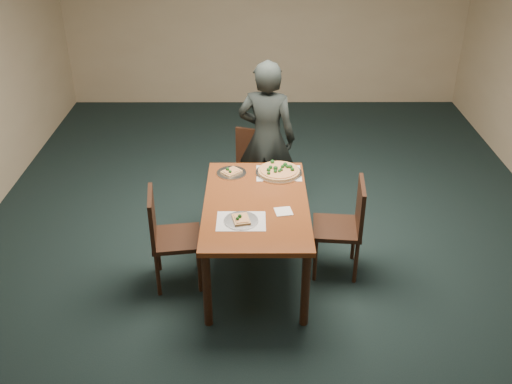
{
  "coord_description": "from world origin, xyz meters",
  "views": [
    {
      "loc": [
        -0.16,
        -4.6,
        3.26
      ],
      "look_at": [
        -0.15,
        -0.38,
        0.85
      ],
      "focal_mm": 40.0,
      "sensor_mm": 36.0,
      "label": 1
    }
  ],
  "objects_px": {
    "chair_far": "(252,168)",
    "diner": "(267,138)",
    "dining_table": "(256,211)",
    "slice_plate_near": "(241,220)",
    "pizza_pan": "(279,171)",
    "slice_plate_far": "(231,172)",
    "chair_right": "(346,223)",
    "chair_left": "(167,233)"
  },
  "relations": [
    {
      "from": "chair_far",
      "to": "diner",
      "type": "relative_size",
      "value": 0.55
    },
    {
      "from": "dining_table",
      "to": "chair_far",
      "type": "xyz_separation_m",
      "value": [
        -0.04,
        1.09,
        -0.14
      ]
    },
    {
      "from": "dining_table",
      "to": "slice_plate_near",
      "type": "relative_size",
      "value": 5.36
    },
    {
      "from": "pizza_pan",
      "to": "slice_plate_near",
      "type": "bearing_deg",
      "value": -112.09
    },
    {
      "from": "slice_plate_far",
      "to": "diner",
      "type": "bearing_deg",
      "value": 61.62
    },
    {
      "from": "chair_right",
      "to": "pizza_pan",
      "type": "bearing_deg",
      "value": -124.89
    },
    {
      "from": "chair_right",
      "to": "diner",
      "type": "bearing_deg",
      "value": -143.29
    },
    {
      "from": "dining_table",
      "to": "pizza_pan",
      "type": "xyz_separation_m",
      "value": [
        0.22,
        0.53,
        0.12
      ]
    },
    {
      "from": "chair_right",
      "to": "diner",
      "type": "distance_m",
      "value": 1.36
    },
    {
      "from": "dining_table",
      "to": "chair_right",
      "type": "relative_size",
      "value": 1.65
    },
    {
      "from": "slice_plate_far",
      "to": "chair_left",
      "type": "bearing_deg",
      "value": -129.24
    },
    {
      "from": "diner",
      "to": "slice_plate_near",
      "type": "height_order",
      "value": "diner"
    },
    {
      "from": "diner",
      "to": "slice_plate_far",
      "type": "bearing_deg",
      "value": 73.86
    },
    {
      "from": "dining_table",
      "to": "chair_far",
      "type": "distance_m",
      "value": 1.1
    },
    {
      "from": "dining_table",
      "to": "diner",
      "type": "xyz_separation_m",
      "value": [
        0.11,
        1.17,
        0.17
      ]
    },
    {
      "from": "diner",
      "to": "slice_plate_far",
      "type": "distance_m",
      "value": 0.73
    },
    {
      "from": "chair_far",
      "to": "slice_plate_far",
      "type": "height_order",
      "value": "chair_far"
    },
    {
      "from": "dining_table",
      "to": "pizza_pan",
      "type": "height_order",
      "value": "pizza_pan"
    },
    {
      "from": "diner",
      "to": "chair_right",
      "type": "bearing_deg",
      "value": 133.58
    },
    {
      "from": "chair_left",
      "to": "pizza_pan",
      "type": "distance_m",
      "value": 1.22
    },
    {
      "from": "pizza_pan",
      "to": "slice_plate_near",
      "type": "height_order",
      "value": "pizza_pan"
    },
    {
      "from": "slice_plate_near",
      "to": "slice_plate_far",
      "type": "relative_size",
      "value": 1.0
    },
    {
      "from": "dining_table",
      "to": "slice_plate_near",
      "type": "xyz_separation_m",
      "value": [
        -0.12,
        -0.31,
        0.11
      ]
    },
    {
      "from": "slice_plate_near",
      "to": "chair_right",
      "type": "bearing_deg",
      "value": 20.33
    },
    {
      "from": "slice_plate_far",
      "to": "pizza_pan",
      "type": "bearing_deg",
      "value": 0.29
    },
    {
      "from": "chair_right",
      "to": "slice_plate_far",
      "type": "distance_m",
      "value": 1.17
    },
    {
      "from": "chair_left",
      "to": "slice_plate_far",
      "type": "bearing_deg",
      "value": -47.28
    },
    {
      "from": "chair_left",
      "to": "pizza_pan",
      "type": "xyz_separation_m",
      "value": [
        0.99,
        0.66,
        0.26
      ]
    },
    {
      "from": "pizza_pan",
      "to": "chair_far",
      "type": "bearing_deg",
      "value": 114.51
    },
    {
      "from": "diner",
      "to": "slice_plate_near",
      "type": "bearing_deg",
      "value": 93.13
    },
    {
      "from": "chair_right",
      "to": "diner",
      "type": "xyz_separation_m",
      "value": [
        -0.69,
        1.13,
        0.31
      ]
    },
    {
      "from": "chair_left",
      "to": "slice_plate_near",
      "type": "xyz_separation_m",
      "value": [
        0.65,
        -0.18,
        0.25
      ]
    },
    {
      "from": "chair_left",
      "to": "dining_table",
      "type": "bearing_deg",
      "value": -88.47
    },
    {
      "from": "dining_table",
      "to": "slice_plate_near",
      "type": "bearing_deg",
      "value": -111.92
    },
    {
      "from": "chair_far",
      "to": "pizza_pan",
      "type": "xyz_separation_m",
      "value": [
        0.25,
        -0.56,
        0.26
      ]
    },
    {
      "from": "slice_plate_near",
      "to": "diner",
      "type": "bearing_deg",
      "value": 80.88
    },
    {
      "from": "chair_left",
      "to": "chair_right",
      "type": "relative_size",
      "value": 1.0
    },
    {
      "from": "chair_left",
      "to": "slice_plate_near",
      "type": "relative_size",
      "value": 3.25
    },
    {
      "from": "chair_right",
      "to": "slice_plate_near",
      "type": "bearing_deg",
      "value": -64.29
    },
    {
      "from": "pizza_pan",
      "to": "diner",
      "type": "bearing_deg",
      "value": 99.27
    },
    {
      "from": "slice_plate_near",
      "to": "slice_plate_far",
      "type": "height_order",
      "value": "slice_plate_near"
    },
    {
      "from": "chair_right",
      "to": "slice_plate_far",
      "type": "height_order",
      "value": "chair_right"
    }
  ]
}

